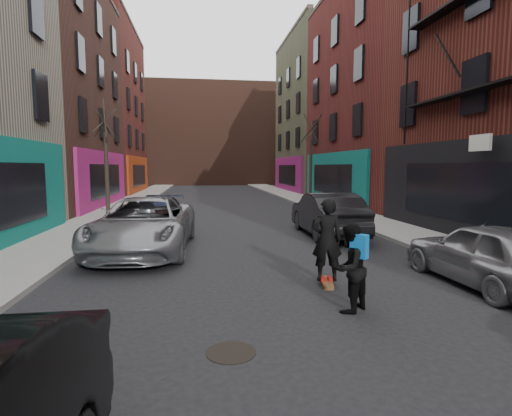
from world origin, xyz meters
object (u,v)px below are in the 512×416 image
object	(u,v)px
tree_left_far	(106,150)
manhole	(231,352)
parked_left_end	(156,215)
skateboarder	(327,240)
skateboard	(326,283)
tree_right_far	(311,153)
parked_right_end	(327,214)
parked_left_far	(144,225)
pedestrian	(350,268)
parked_right_far	(488,254)

from	to	relation	value
tree_left_far	manhole	world-z (taller)	tree_left_far
parked_left_end	tree_left_far	bearing A→B (deg)	122.74
skateboarder	skateboard	bearing A→B (deg)	-0.00
tree_right_far	skateboarder	world-z (taller)	tree_right_far
parked_left_end	skateboard	xyz separation A→B (m)	(4.40, -7.56, -0.64)
parked_right_end	manhole	xyz separation A→B (m)	(-4.31, -9.00, -0.80)
parked_left_far	manhole	size ratio (longest dim) A/B	8.41
parked_left_far	skateboarder	distance (m)	6.02
parked_left_far	pedestrian	xyz separation A→B (m)	(4.30, -5.69, -0.02)
tree_left_far	manhole	distance (m)	17.07
tree_right_far	tree_left_far	bearing A→B (deg)	-154.18
tree_left_far	manhole	bearing A→B (deg)	-72.29
parked_right_end	skateboard	world-z (taller)	parked_right_end
tree_left_far	parked_left_end	xyz separation A→B (m)	(3.00, -5.47, -2.69)
skateboarder	manhole	distance (m)	3.84
parked_left_far	skateboard	size ratio (longest dim) A/B	7.35
pedestrian	parked_right_far	bearing A→B (deg)	156.67
parked_right_far	parked_right_end	size ratio (longest dim) A/B	0.85
parked_left_far	skateboard	distance (m)	6.06
parked_right_end	skateboarder	distance (m)	6.42
parked_left_far	pedestrian	world-z (taller)	parked_left_far
skateboard	skateboarder	bearing A→B (deg)	0.00
tree_right_far	parked_left_far	bearing A→B (deg)	-122.19
tree_left_far	parked_left_end	distance (m)	6.80
parked_right_far	pedestrian	xyz separation A→B (m)	(-3.50, -1.01, 0.09)
skateboarder	manhole	size ratio (longest dim) A/B	2.58
tree_right_far	skateboard	bearing A→B (deg)	-104.72
tree_left_far	parked_right_end	distance (m)	11.96
tree_left_far	parked_left_far	size ratio (longest dim) A/B	1.10
tree_left_far	parked_left_far	xyz separation A→B (m)	(3.00, -8.93, -2.56)
parked_left_far	skateboarder	xyz separation A→B (m)	(4.40, -4.10, 0.18)
parked_left_end	parked_right_end	size ratio (longest dim) A/B	0.96
skateboard	parked_left_end	bearing A→B (deg)	129.40
tree_right_far	parked_right_end	bearing A→B (deg)	-103.06
manhole	skateboarder	bearing A→B (deg)	51.50
parked_right_end	skateboard	distance (m)	6.46
parked_right_end	tree_left_far	bearing A→B (deg)	-35.18
tree_left_far	parked_right_end	xyz separation A→B (m)	(9.40, -6.94, -2.57)
tree_right_far	skateboarder	bearing A→B (deg)	-104.72
parked_left_end	parked_left_far	bearing A→B (deg)	-85.99
parked_right_end	tree_right_far	bearing A→B (deg)	-101.81
tree_left_far	manhole	size ratio (longest dim) A/B	9.29
parked_left_far	manhole	bearing A→B (deg)	-70.17
parked_right_far	parked_right_end	bearing A→B (deg)	-79.85
pedestrian	manhole	size ratio (longest dim) A/B	2.25
skateboard	pedestrian	xyz separation A→B (m)	(-0.10, -1.59, 0.75)
tree_left_far	tree_right_far	xyz separation A→B (m)	(12.40, 6.00, 0.15)
parked_left_end	skateboarder	world-z (taller)	skateboarder
tree_left_far	parked_left_end	bearing A→B (deg)	-61.28
tree_right_far	skateboarder	size ratio (longest dim) A/B	3.77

